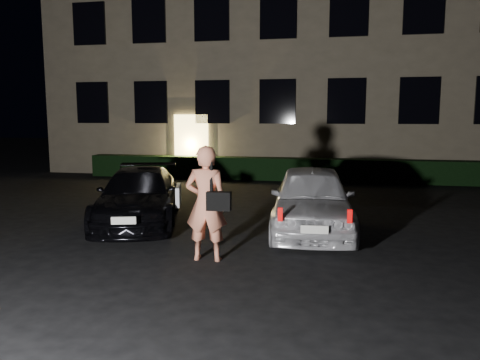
# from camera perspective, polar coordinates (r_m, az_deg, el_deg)

# --- Properties ---
(ground) EXTENTS (80.00, 80.00, 0.00)m
(ground) POSITION_cam_1_polar(r_m,az_deg,el_deg) (8.02, -5.23, -9.95)
(ground) COLOR black
(ground) RESTS_ON ground
(building) EXTENTS (20.00, 8.11, 12.00)m
(building) POSITION_cam_1_polar(r_m,az_deg,el_deg) (22.69, 5.95, 16.78)
(building) COLOR #6C614D
(building) RESTS_ON ground
(hedge) EXTENTS (15.00, 0.70, 0.85)m
(hedge) POSITION_cam_1_polar(r_m,az_deg,el_deg) (18.06, 4.33, 1.37)
(hedge) COLOR black
(hedge) RESTS_ON ground
(sedan) EXTENTS (2.84, 4.57, 1.24)m
(sedan) POSITION_cam_1_polar(r_m,az_deg,el_deg) (10.99, -12.16, -1.92)
(sedan) COLOR black
(sedan) RESTS_ON ground
(hatch) EXTENTS (1.96, 4.23, 1.40)m
(hatch) POSITION_cam_1_polar(r_m,az_deg,el_deg) (10.01, 8.72, -2.29)
(hatch) COLOR silver
(hatch) RESTS_ON ground
(man) EXTENTS (0.82, 0.51, 1.96)m
(man) POSITION_cam_1_polar(r_m,az_deg,el_deg) (7.90, -4.09, -2.85)
(man) COLOR #DC7F5F
(man) RESTS_ON ground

